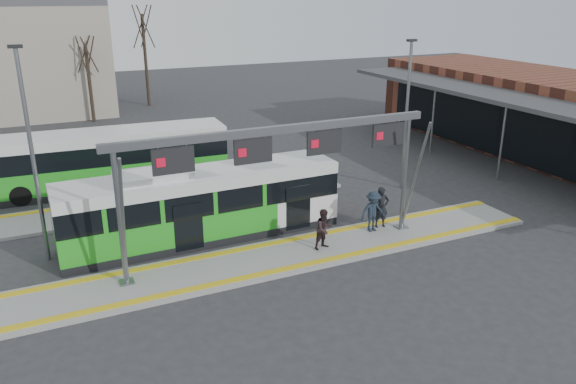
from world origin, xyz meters
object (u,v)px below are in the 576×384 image
(passenger_b, at_px, (324,229))
(passenger_c, at_px, (373,211))
(passenger_a, at_px, (381,207))
(gantry, at_px, (282,153))
(hero_bus, at_px, (201,205))

(passenger_b, distance_m, passenger_c, 2.84)
(passenger_a, relative_size, passenger_c, 1.01)
(gantry, xyz_separation_m, passenger_c, (4.46, 0.27, -3.24))
(gantry, distance_m, passenger_c, 5.52)
(passenger_a, distance_m, passenger_c, 0.64)
(hero_bus, distance_m, passenger_b, 5.36)
(hero_bus, distance_m, passenger_c, 7.41)
(passenger_a, bearing_deg, gantry, -165.26)
(gantry, xyz_separation_m, passenger_a, (5.06, 0.51, -3.23))
(passenger_a, relative_size, passenger_b, 1.09)
(hero_bus, relative_size, passenger_b, 7.04)
(hero_bus, xyz_separation_m, passenger_c, (6.86, -2.77, -0.43))
(passenger_a, height_order, passenger_c, passenger_a)
(passenger_a, distance_m, passenger_b, 3.48)
(gantry, relative_size, passenger_c, 7.13)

